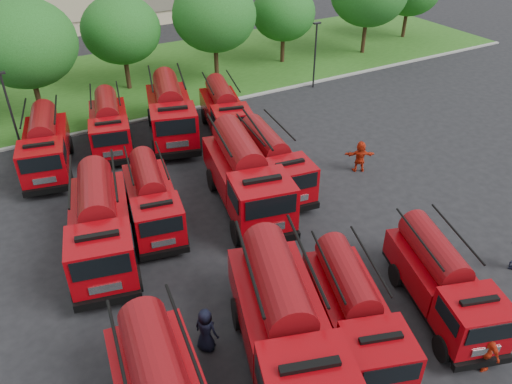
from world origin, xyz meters
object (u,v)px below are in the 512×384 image
Objects in this scene: fire_truck_3 at (442,281)px; firefighter_2 at (480,368)px; fire_truck_9 at (109,124)px; firefighter_5 at (358,170)px; fire_truck_11 at (225,111)px; fire_truck_5 at (152,199)px; fire_truck_1 at (285,326)px; fire_truck_8 at (45,145)px; fire_truck_6 at (246,175)px; fire_truck_2 at (354,312)px; firefighter_4 at (207,347)px; fire_truck_10 at (171,111)px; fire_truck_7 at (272,161)px; fire_truck_4 at (100,224)px; firefighter_3 at (510,268)px.

firefighter_2 is (-0.80, -2.88, -1.45)m from fire_truck_3.
firefighter_5 is (11.64, -10.08, -1.51)m from fire_truck_9.
firefighter_2 is at bearing -76.89° from fire_truck_11.
fire_truck_3 is at bearing -43.48° from fire_truck_5.
fire_truck_1 reaches higher than fire_truck_8.
fire_truck_5 is at bearing -179.01° from fire_truck_6.
firefighter_5 is at bearing 85.42° from fire_truck_3.
fire_truck_2 is 5.55m from firefighter_4.
fire_truck_9 is 3.67× the size of firefighter_4.
fire_truck_1 is 19.01m from fire_truck_10.
fire_truck_8 is at bearing 144.11° from fire_truck_6.
fire_truck_7 is 8.78m from fire_truck_10.
fire_truck_6 is at bearing -71.93° from fire_truck_10.
firefighter_4 is (-0.97, -8.30, -1.45)m from fire_truck_5.
fire_truck_9 is at bearing 132.98° from fire_truck_7.
fire_truck_1 is at bearing 64.10° from firefighter_2.
fire_truck_4 is at bearing -164.38° from fire_truck_7.
firefighter_4 is (-5.28, -16.83, -1.78)m from fire_truck_10.
firefighter_4 is (1.81, -7.08, -1.71)m from fire_truck_4.
fire_truck_8 is 4.81× the size of firefighter_3.
fire_truck_4 reaches higher than firefighter_5.
firefighter_4 is (-1.44, -17.41, -1.51)m from fire_truck_9.
firefighter_2 is at bearing -27.10° from fire_truck_2.
fire_truck_4 is 9.31m from fire_truck_8.
fire_truck_4 is (-10.66, 9.78, 0.26)m from fire_truck_3.
fire_truck_1 is 1.03× the size of fire_truck_10.
fire_truck_9 reaches higher than fire_truck_3.
fire_truck_8 is at bearing -1.80° from firefighter_5.
fire_truck_9 reaches higher than fire_truck_2.
fire_truck_11 reaches higher than fire_truck_2.
fire_truck_7 is 13.03m from fire_truck_8.
fire_truck_2 is at bearing -83.04° from fire_truck_6.
fire_truck_10 is 17.73m from firefighter_4.
firefighter_4 is at bearing -69.27° from fire_truck_8.
firefighter_5 is (7.80, -9.50, -1.78)m from fire_truck_10.
fire_truck_5 reaches higher than firefighter_2.
fire_truck_10 is 12.41m from firefighter_5.
fire_truck_9 reaches higher than firefighter_3.
fire_truck_5 is 0.94× the size of fire_truck_11.
fire_truck_4 reaches higher than fire_truck_3.
firefighter_4 is at bearing 155.72° from fire_truck_1.
fire_truck_5 is (-3.86, 10.58, -0.01)m from fire_truck_2.
fire_truck_4 reaches higher than fire_truck_7.
fire_truck_1 is at bearing -168.44° from fire_truck_3.
fire_truck_8 is at bearing 150.12° from fire_truck_7.
fire_truck_1 is 1.00× the size of fire_truck_6.
fire_truck_9 reaches higher than fire_truck_5.
fire_truck_2 is at bearing -97.81° from fire_truck_7.
fire_truck_11 is (-0.29, 18.41, 0.08)m from fire_truck_3.
fire_truck_3 is 4.92m from firefighter_3.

